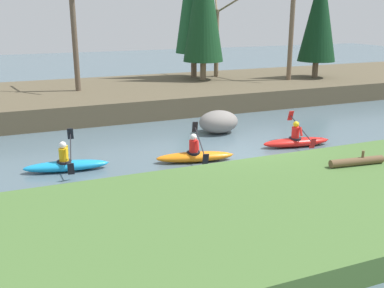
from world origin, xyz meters
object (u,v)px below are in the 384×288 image
kayaker_trailing (67,164)px  boulder_midstream (219,122)px  kayaker_lead (297,141)px  kayaker_middle (196,155)px  driftwood_log (357,161)px

kayaker_trailing → boulder_midstream: bearing=28.7°
kayaker_lead → kayaker_middle: size_ratio=1.00×
kayaker_middle → boulder_midstream: (2.40, 3.15, 0.26)m
boulder_midstream → driftwood_log: driftwood_log is taller
kayaker_lead → boulder_midstream: kayaker_lead is taller
kayaker_lead → boulder_midstream: 3.56m
kayaker_middle → kayaker_lead: bearing=14.5°
boulder_midstream → driftwood_log: (1.25, -6.94, 0.23)m
kayaker_middle → kayaker_trailing: 4.34m
kayaker_lead → boulder_midstream: (-1.92, 2.98, 0.26)m
kayaker_trailing → driftwood_log: size_ratio=1.56×
kayaker_middle → kayaker_trailing: same height
kayaker_trailing → driftwood_log: 9.14m
kayaker_lead → boulder_midstream: size_ratio=1.63×
kayaker_lead → boulder_midstream: bearing=131.3°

